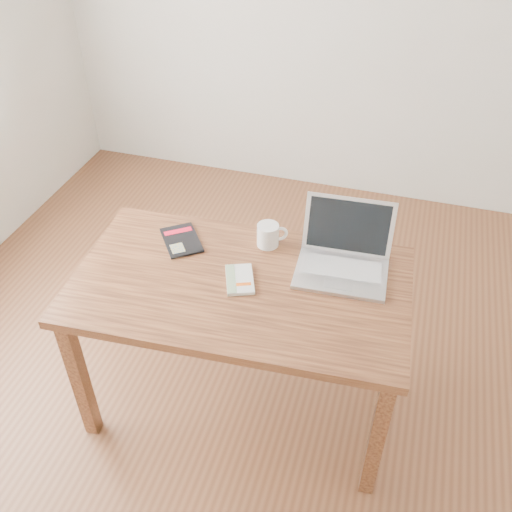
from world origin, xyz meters
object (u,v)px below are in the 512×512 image
(desk, at_px, (240,298))
(white_guidebook, at_px, (240,279))
(laptop, at_px, (344,257))
(black_guidebook, at_px, (181,240))
(coffee_mug, at_px, (269,235))

(desk, bearing_deg, white_guidebook, 115.39)
(white_guidebook, bearing_deg, laptop, 6.51)
(black_guidebook, bearing_deg, coffee_mug, -23.45)
(laptop, distance_m, coffee_mug, 0.34)
(white_guidebook, distance_m, laptop, 0.44)
(desk, bearing_deg, black_guidebook, 147.69)
(desk, xyz_separation_m, black_guidebook, (-0.33, 0.18, 0.10))
(coffee_mug, bearing_deg, black_guidebook, 166.35)
(white_guidebook, distance_m, coffee_mug, 0.27)
(black_guidebook, height_order, coffee_mug, coffee_mug)
(desk, distance_m, white_guidebook, 0.10)
(desk, height_order, white_guidebook, white_guidebook)
(black_guidebook, bearing_deg, desk, -65.63)
(desk, height_order, black_guidebook, black_guidebook)
(coffee_mug, bearing_deg, white_guidebook, -127.04)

